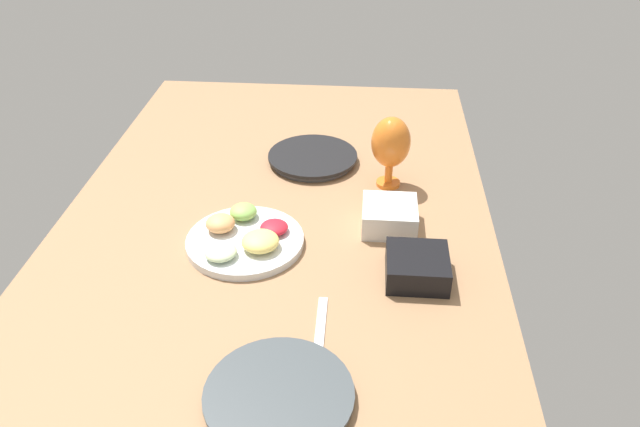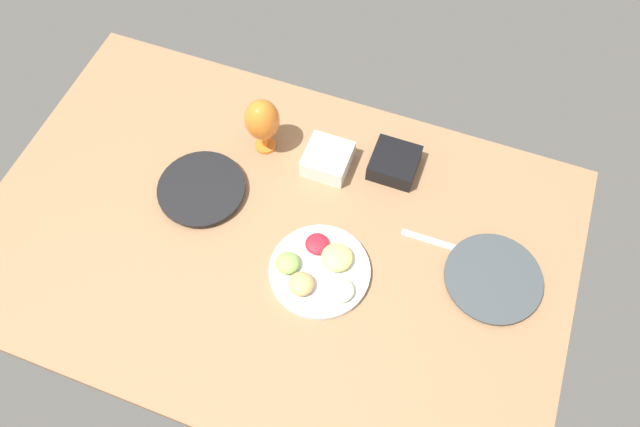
% 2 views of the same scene
% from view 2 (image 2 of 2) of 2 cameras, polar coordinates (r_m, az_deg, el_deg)
% --- Properties ---
extents(ground_plane, '(1.60, 1.04, 0.04)m').
position_cam_2_polar(ground_plane, '(1.65, -4.41, -2.58)').
color(ground_plane, '#99704C').
extents(dinner_plate_left, '(0.26, 0.26, 0.02)m').
position_cam_2_polar(dinner_plate_left, '(1.63, 16.09, -5.97)').
color(dinner_plate_left, silver).
rests_on(dinner_plate_left, ground_plane).
extents(dinner_plate_right, '(0.25, 0.25, 0.02)m').
position_cam_2_polar(dinner_plate_right, '(1.72, -11.16, 2.26)').
color(dinner_plate_right, '#4C4C51').
rests_on(dinner_plate_right, ground_plane).
extents(fruit_platter, '(0.27, 0.27, 0.05)m').
position_cam_2_polar(fruit_platter, '(1.57, -0.07, -5.35)').
color(fruit_platter, silver).
rests_on(fruit_platter, ground_plane).
extents(hurricane_glass_orange, '(0.10, 0.10, 0.19)m').
position_cam_2_polar(hurricane_glass_orange, '(1.70, -5.50, 8.74)').
color(hurricane_glass_orange, orange).
rests_on(hurricane_glass_orange, ground_plane).
extents(square_bowl_white, '(0.13, 0.13, 0.06)m').
position_cam_2_polar(square_bowl_white, '(1.72, 0.72, 5.24)').
color(square_bowl_white, white).
rests_on(square_bowl_white, ground_plane).
extents(square_bowl_black, '(0.13, 0.13, 0.06)m').
position_cam_2_polar(square_bowl_black, '(1.73, 7.07, 4.85)').
color(square_bowl_black, black).
rests_on(square_bowl_black, ground_plane).
extents(fork_by_left_plate, '(0.18, 0.02, 0.01)m').
position_cam_2_polar(fork_by_left_plate, '(1.65, 10.78, -2.61)').
color(fork_by_left_plate, silver).
rests_on(fork_by_left_plate, ground_plane).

